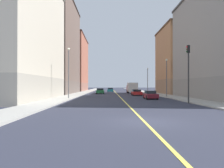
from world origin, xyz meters
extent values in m
plane|color=#2A2C3A|center=(0.00, 0.00, 0.00)|extent=(400.00, 400.00, 0.00)
cube|color=#9E9B93|center=(9.27, 49.00, 0.07)|extent=(3.32, 168.00, 0.15)
cube|color=#9E9B93|center=(-9.27, 49.00, 0.07)|extent=(3.32, 168.00, 0.15)
cube|color=#E5D14C|center=(0.00, 49.00, 0.01)|extent=(0.16, 154.00, 0.01)
cube|color=#8F6B4F|center=(16.88, 40.42, 1.78)|extent=(11.89, 15.07, 3.55)
cube|color=#A8754C|center=(16.88, 40.42, 9.66)|extent=(11.89, 15.07, 12.23)
cube|color=#4B3422|center=(16.88, 40.42, 15.98)|extent=(12.19, 15.37, 0.40)
cube|color=#9D9688|center=(-16.88, 19.73, 1.68)|extent=(11.89, 22.25, 3.36)
cube|color=#BCB29E|center=(-16.88, 19.73, 11.03)|extent=(11.89, 22.25, 15.34)
cube|color=brown|center=(-16.88, 43.48, 1.56)|extent=(11.89, 22.62, 3.12)
cube|color=brown|center=(-16.88, 43.48, 13.10)|extent=(11.89, 22.62, 19.97)
cube|color=#2B221D|center=(-16.88, 43.48, 23.29)|extent=(12.19, 22.92, 0.40)
cube|color=brown|center=(-16.88, 70.35, 1.53)|extent=(11.89, 23.69, 3.06)
cube|color=#93513D|center=(-16.88, 70.35, 11.50)|extent=(11.89, 23.69, 16.88)
cube|color=#42241B|center=(-16.88, 70.35, 20.14)|extent=(12.19, 23.99, 0.40)
cylinder|color=#2D2D2D|center=(7.21, 12.51, 2.94)|extent=(0.16, 0.16, 5.87)
cube|color=black|center=(7.21, 12.51, 6.32)|extent=(0.28, 0.32, 0.90)
sphere|color=red|center=(7.05, 12.51, 6.59)|extent=(0.20, 0.20, 0.20)
sphere|color=#352204|center=(7.05, 12.51, 6.31)|extent=(0.20, 0.20, 0.20)
sphere|color=black|center=(7.05, 12.51, 6.03)|extent=(0.20, 0.20, 0.20)
cylinder|color=#4C4C51|center=(8.21, 25.87, 3.32)|extent=(0.14, 0.14, 6.34)
sphere|color=#EAEACC|center=(8.21, 25.87, 6.64)|extent=(0.36, 0.36, 0.36)
cylinder|color=#4C4C51|center=(-8.21, 20.96, 3.85)|extent=(0.14, 0.14, 7.41)
sphere|color=#EAEACC|center=(-8.21, 20.96, 7.71)|extent=(0.36, 0.36, 0.36)
cylinder|color=#4C4C51|center=(8.21, 44.75, 3.26)|extent=(0.14, 0.14, 6.22)
sphere|color=#EAEACC|center=(8.21, 44.75, 6.52)|extent=(0.36, 0.36, 0.36)
cube|color=red|center=(3.81, 33.18, 0.51)|extent=(1.91, 4.16, 0.57)
cube|color=black|center=(3.81, 33.11, 1.02)|extent=(1.66, 2.02, 0.47)
cylinder|color=black|center=(2.94, 34.46, 0.32)|extent=(0.23, 0.64, 0.64)
cylinder|color=black|center=(4.65, 34.47, 0.32)|extent=(0.23, 0.64, 0.64)
cylinder|color=black|center=(2.97, 31.89, 0.32)|extent=(0.23, 0.64, 0.64)
cylinder|color=black|center=(4.67, 31.90, 0.32)|extent=(0.23, 0.64, 0.64)
cube|color=maroon|center=(4.42, 21.11, 0.52)|extent=(1.71, 4.36, 0.60)
cube|color=black|center=(4.42, 21.20, 1.07)|extent=(1.51, 1.91, 0.50)
cylinder|color=black|center=(3.64, 22.47, 0.32)|extent=(0.22, 0.64, 0.64)
cylinder|color=black|center=(5.19, 22.47, 0.32)|extent=(0.22, 0.64, 0.64)
cylinder|color=black|center=(3.65, 19.76, 0.32)|extent=(0.22, 0.64, 0.64)
cylinder|color=black|center=(5.20, 19.76, 0.32)|extent=(0.22, 0.64, 0.64)
cube|color=#1E6B38|center=(-4.19, 42.74, 0.56)|extent=(1.89, 4.31, 0.69)
cube|color=black|center=(-4.19, 42.85, 1.14)|extent=(1.66, 2.01, 0.47)
cylinder|color=black|center=(-5.06, 44.08, 0.32)|extent=(0.22, 0.64, 0.64)
cylinder|color=black|center=(-3.33, 44.08, 0.32)|extent=(0.22, 0.64, 0.64)
cylinder|color=black|center=(-5.06, 41.41, 0.32)|extent=(0.22, 0.64, 0.64)
cylinder|color=black|center=(-3.33, 41.41, 0.32)|extent=(0.22, 0.64, 0.64)
cube|color=#196670|center=(-1.48, 55.11, 0.55)|extent=(1.93, 4.65, 0.66)
cube|color=black|center=(-1.48, 55.20, 1.13)|extent=(1.64, 1.98, 0.49)
cylinder|color=black|center=(-2.26, 56.56, 0.32)|extent=(0.24, 0.65, 0.64)
cylinder|color=black|center=(-0.62, 56.51, 0.32)|extent=(0.24, 0.65, 0.64)
cylinder|color=black|center=(-2.34, 53.71, 0.32)|extent=(0.24, 0.65, 0.64)
cylinder|color=black|center=(-0.70, 53.66, 0.32)|extent=(0.24, 0.65, 0.64)
cube|color=maroon|center=(4.33, 49.52, 1.25)|extent=(2.45, 1.92, 1.81)
cube|color=silver|center=(4.33, 45.87, 1.63)|extent=(2.45, 4.54, 2.37)
cylinder|color=black|center=(3.20, 49.17, 0.45)|extent=(0.30, 0.90, 0.90)
cylinder|color=black|center=(5.45, 49.17, 0.45)|extent=(0.30, 0.90, 0.90)
cylinder|color=black|center=(3.20, 44.91, 0.45)|extent=(0.30, 0.90, 0.90)
cylinder|color=black|center=(5.45, 44.91, 0.45)|extent=(0.30, 0.90, 0.90)
camera|label=1|loc=(-2.08, -12.80, 2.11)|focal=35.20mm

